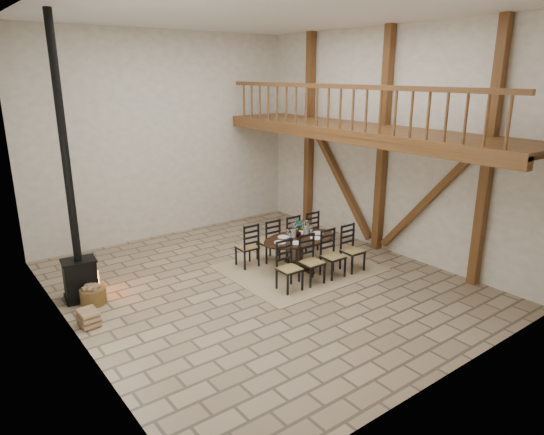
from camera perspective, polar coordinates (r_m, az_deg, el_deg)
ground at (r=9.70m, az=-1.26°, el=-7.79°), size 8.00×8.00×0.00m
room_shell at (r=9.62m, az=4.48°, el=10.66°), size 7.02×8.02×5.01m
rug at (r=10.42m, az=3.20°, el=-5.95°), size 3.00×2.50×0.02m
dining_table at (r=10.29m, az=3.23°, el=-4.17°), size 2.12×1.92×1.08m
wood_stove at (r=9.33m, az=-22.08°, el=-2.52°), size 0.65×0.53×5.00m
log_basket at (r=9.41m, az=-20.29°, el=-8.58°), size 0.46×0.46×0.38m
log_stack at (r=8.68m, az=-20.78°, el=-11.00°), size 0.30×0.40×0.29m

